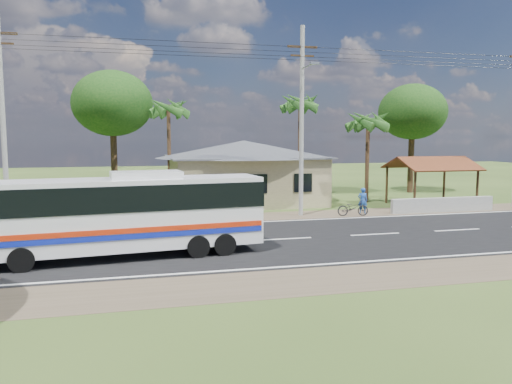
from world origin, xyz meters
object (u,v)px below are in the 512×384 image
at_px(person, 363,201).
at_px(waiting_shed, 431,165).
at_px(motorcycle, 353,208).
at_px(coach_bus, 124,209).

bearing_deg(person, waiting_shed, -139.63).
bearing_deg(person, motorcycle, 58.46).
height_order(waiting_shed, motorcycle, waiting_shed).
bearing_deg(waiting_shed, coach_bus, -152.89).
relative_size(waiting_shed, motorcycle, 2.82).
bearing_deg(person, coach_bus, 50.55).
bearing_deg(motorcycle, person, -44.21).
xyz_separation_m(coach_bus, motorcycle, (12.96, 7.28, -1.42)).
height_order(waiting_shed, coach_bus, waiting_shed).
distance_m(motorcycle, person, 1.30).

